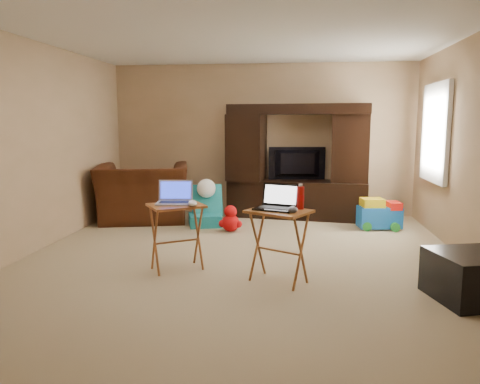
# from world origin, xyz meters

# --- Properties ---
(floor) EXTENTS (5.50, 5.50, 0.00)m
(floor) POSITION_xyz_m (0.00, 0.00, 0.00)
(floor) COLOR tan
(floor) RESTS_ON ground
(ceiling) EXTENTS (5.50, 5.50, 0.00)m
(ceiling) POSITION_xyz_m (0.00, 0.00, 2.50)
(ceiling) COLOR silver
(ceiling) RESTS_ON ground
(wall_back) EXTENTS (5.00, 0.00, 5.00)m
(wall_back) POSITION_xyz_m (0.00, 2.75, 1.25)
(wall_back) COLOR tan
(wall_back) RESTS_ON ground
(wall_front) EXTENTS (5.00, 0.00, 5.00)m
(wall_front) POSITION_xyz_m (0.00, -2.75, 1.25)
(wall_front) COLOR tan
(wall_front) RESTS_ON ground
(wall_left) EXTENTS (0.00, 5.50, 5.50)m
(wall_left) POSITION_xyz_m (-2.50, 0.00, 1.25)
(wall_left) COLOR tan
(wall_left) RESTS_ON ground
(window_pane) EXTENTS (0.00, 1.20, 1.20)m
(window_pane) POSITION_xyz_m (2.48, 1.55, 1.40)
(window_pane) COLOR white
(window_pane) RESTS_ON ground
(window_frame) EXTENTS (0.06, 1.14, 1.34)m
(window_frame) POSITION_xyz_m (2.46, 1.55, 1.40)
(window_frame) COLOR white
(window_frame) RESTS_ON ground
(entertainment_center) EXTENTS (2.28, 0.83, 1.82)m
(entertainment_center) POSITION_xyz_m (0.61, 2.44, 0.91)
(entertainment_center) COLOR black
(entertainment_center) RESTS_ON floor
(television) EXTENTS (0.93, 0.24, 0.53)m
(television) POSITION_xyz_m (0.61, 2.51, 0.88)
(television) COLOR black
(television) RESTS_ON entertainment_center
(recliner) EXTENTS (1.62, 1.49, 0.89)m
(recliner) POSITION_xyz_m (-1.78, 1.87, 0.45)
(recliner) COLOR #45220E
(recliner) RESTS_ON floor
(child_rocker) EXTENTS (0.59, 0.64, 0.61)m
(child_rocker) POSITION_xyz_m (-0.76, 1.64, 0.31)
(child_rocker) COLOR #177B83
(child_rocker) RESTS_ON floor
(plush_toy) EXTENTS (0.35, 0.29, 0.38)m
(plush_toy) POSITION_xyz_m (-0.32, 1.31, 0.19)
(plush_toy) COLOR red
(plush_toy) RESTS_ON floor
(push_toy) EXTENTS (0.67, 0.52, 0.46)m
(push_toy) POSITION_xyz_m (1.81, 1.75, 0.23)
(push_toy) COLOR blue
(push_toy) RESTS_ON floor
(ottoman) EXTENTS (0.80, 0.80, 0.42)m
(ottoman) POSITION_xyz_m (2.15, -0.99, 0.21)
(ottoman) COLOR black
(ottoman) RESTS_ON floor
(tray_table_left) EXTENTS (0.68, 0.65, 0.70)m
(tray_table_left) POSITION_xyz_m (-0.63, -0.47, 0.35)
(tray_table_left) COLOR #9E4E26
(tray_table_left) RESTS_ON floor
(tray_table_right) EXTENTS (0.69, 0.65, 0.71)m
(tray_table_right) POSITION_xyz_m (0.44, -0.73, 0.36)
(tray_table_right) COLOR #A36127
(tray_table_right) RESTS_ON floor
(laptop_left) EXTENTS (0.40, 0.34, 0.24)m
(laptop_left) POSITION_xyz_m (-0.66, -0.44, 0.82)
(laptop_left) COLOR #A3A3A7
(laptop_left) RESTS_ON tray_table_left
(laptop_right) EXTENTS (0.45, 0.40, 0.24)m
(laptop_right) POSITION_xyz_m (0.40, -0.71, 0.83)
(laptop_right) COLOR black
(laptop_right) RESTS_ON tray_table_right
(mouse_left) EXTENTS (0.14, 0.17, 0.06)m
(mouse_left) POSITION_xyz_m (-0.44, -0.54, 0.73)
(mouse_left) COLOR white
(mouse_left) RESTS_ON tray_table_left
(mouse_right) EXTENTS (0.11, 0.16, 0.06)m
(mouse_right) POSITION_xyz_m (0.57, -0.85, 0.74)
(mouse_right) COLOR #3A3A3E
(mouse_right) RESTS_ON tray_table_right
(water_bottle) EXTENTS (0.07, 0.07, 0.22)m
(water_bottle) POSITION_xyz_m (0.64, -0.65, 0.82)
(water_bottle) COLOR #B8100B
(water_bottle) RESTS_ON tray_table_right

